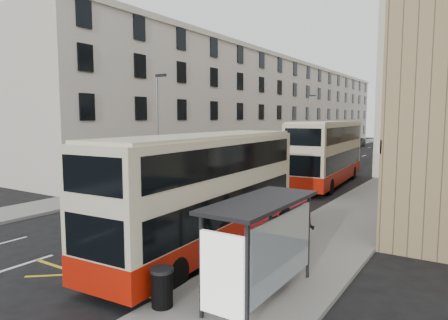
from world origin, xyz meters
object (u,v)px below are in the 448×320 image
Objects in this scene: street_lamp_far at (309,121)px; double_decker_rear at (327,153)px; car_red at (421,145)px; double_decker_front at (207,192)px; car_dark at (359,142)px; street_lamp_near at (158,124)px; litter_bin at (162,287)px; car_silver at (345,145)px; white_van at (312,155)px; pedestrian_far at (287,223)px; pedestrian_mid at (304,229)px; bus_shelter at (259,230)px; pedestrian_near at (218,279)px.

double_decker_rear is (9.75, -22.01, -2.18)m from street_lamp_far.
double_decker_rear is 41.59m from car_red.
double_decker_front is 2.46× the size of car_dark.
street_lamp_near is at bearing -144.71° from double_decker_rear.
litter_bin is at bearing 75.86° from car_red.
car_silver reaches higher than car_red.
white_van is 1.13× the size of car_silver.
street_lamp_near is 15.71m from pedestrian_far.
street_lamp_near reaches higher than pedestrian_mid.
car_silver is (-13.54, 55.47, -1.35)m from bus_shelter.
bus_shelter is at bearing -80.39° from double_decker_rear.
white_van is (-7.07, 15.90, -1.73)m from double_decker_rear.
bus_shelter is 61.99m from car_red.
car_silver is at bearing 88.47° from street_lamp_near.
litter_bin is 0.23× the size of car_dark.
pedestrian_mid is 0.37× the size of car_silver.
double_decker_rear is at bearing 72.35° from car_red.
car_red is at bearing -61.75° from pedestrian_far.
double_decker_front is 7.43× the size of pedestrian_near.
pedestrian_near is (13.94, -13.19, -3.73)m from street_lamp_near.
car_dark is (1.15, 21.61, -3.88)m from street_lamp_far.
bus_shelter is 0.35× the size of double_decker_rear.
bus_shelter is 44.94m from street_lamp_far.
litter_bin is at bearing -107.48° from pedestrian_mid.
street_lamp_near is at bearing -61.26° from pedestrian_near.
street_lamp_far reaches higher than pedestrian_far.
car_silver is (-1.54, 19.19, 0.06)m from white_van.
car_red is at bearing 45.37° from car_silver.
street_lamp_near reaches higher than car_silver.
pedestrian_mid is at bearing 96.57° from bus_shelter.
street_lamp_near is at bearing 61.69° from car_red.
double_decker_rear is at bearing 103.63° from bus_shelter.
litter_bin is (-1.99, -1.59, -1.45)m from bus_shelter.
bus_shelter reaches higher than car_dark.
double_decker_rear is 2.34× the size of white_van.
pedestrian_far is 33.13m from white_van.
pedestrian_far is at bearing 84.43° from litter_bin.
street_lamp_far is at bearing 106.11° from litter_bin.
street_lamp_far reaches higher than car_silver.
double_decker_front reaches higher than litter_bin.
litter_bin is 0.21× the size of car_red.
bus_shelter is 57.12m from car_silver.
car_silver is at bearing -92.79° from car_dark.
car_red is (1.80, 41.51, -1.73)m from double_decker_rear.
bus_shelter is at bearing -79.20° from white_van.
street_lamp_far is 5.27× the size of pedestrian_near.
white_van is (-8.11, 33.15, -1.54)m from double_decker_front.
white_van is (2.69, -6.11, -3.91)m from street_lamp_far.
double_decker_front reaches higher than white_van.
double_decker_rear is 22.24m from litter_bin.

